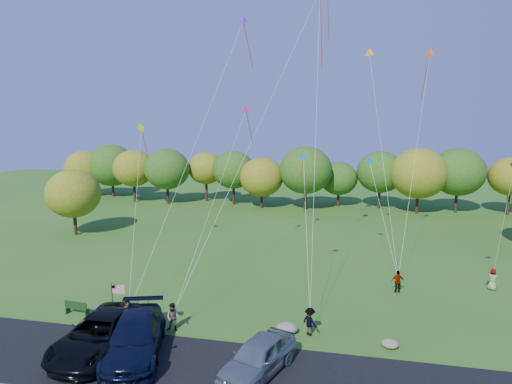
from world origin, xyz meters
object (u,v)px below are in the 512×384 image
Objects in this scene: flyer_a at (128,315)px; minivan_navy at (135,338)px; flyer_d at (398,282)px; flyer_e at (493,279)px; flyer_c at (310,322)px; trash_barrel at (100,314)px; minivan_silver at (258,357)px; park_bench at (76,308)px; flyer_b at (173,317)px; minivan_dark at (101,334)px.

minivan_navy is at bearing -85.17° from flyer_a.
flyer_d is 6.98m from flyer_e.
flyer_a is 18.45m from flyer_d.
flyer_c is (10.42, 1.65, -0.11)m from flyer_a.
minivan_navy reaches higher than trash_barrel.
flyer_d is at bearing 25.34° from trash_barrel.
flyer_c reaches higher than trash_barrel.
minivan_navy reaches higher than flyer_a.
minivan_navy is 4.22× the size of flyer_e.
minivan_silver is 13.26m from park_bench.
flyer_c reaches higher than park_bench.
flyer_b is at bearing -3.05° from trash_barrel.
flyer_b is 7.92m from flyer_c.
flyer_e is at bearing 25.89° from flyer_b.
minivan_dark reaches higher than flyer_b.
flyer_c is (7.83, 1.16, -0.02)m from flyer_b.
flyer_c is at bearing -20.28° from flyer_a.
trash_barrel is at bearing -179.81° from minivan_silver.
flyer_d is at bearing 27.88° from park_bench.
trash_barrel is (-2.29, 0.75, -0.48)m from flyer_a.
minivan_silver is (8.57, -0.35, -0.10)m from minivan_dark.
minivan_dark is 1.97m from minivan_navy.
flyer_a is 1.10× the size of flyer_b.
flyer_d reaches higher than flyer_e.
minivan_silver is 11.29m from trash_barrel.
flyer_c is (10.62, 4.24, -0.21)m from minivan_dark.
minivan_silver is 3.13× the size of flyer_c.
minivan_dark reaches higher than trash_barrel.
park_bench is at bearing 43.99° from flyer_e.
minivan_navy is 3.15m from flyer_a.
flyer_d is at bearing 39.60° from flyer_e.
flyer_a is at bearing 48.34° from flyer_c.
flyer_a is 2.10× the size of trash_barrel.
flyer_d reaches higher than park_bench.
flyer_a is at bearing -18.18° from trash_barrel.
flyer_a is at bearing 106.29° from minivan_navy.
flyer_d is at bearing 77.87° from minivan_silver.
park_bench is (-6.80, 0.73, -0.36)m from flyer_b.
flyer_d is (7.52, 12.31, -0.12)m from minivan_silver.
flyer_a is (-1.77, 2.61, -0.11)m from minivan_navy.
flyer_a is at bearing -171.75° from flyer_b.
minivan_navy is 7.66× the size of trash_barrel.
minivan_dark is 3.99m from trash_barrel.
minivan_silver reaches higher than trash_barrel.
minivan_silver is 2.76× the size of flyer_a.
trash_barrel is at bearing 121.09° from minivan_dark.
park_bench is (-4.21, 1.23, -0.44)m from flyer_a.
flyer_d is at bearing 35.67° from minivan_dark.
flyer_a is at bearing 84.67° from minivan_dark.
flyer_e is 27.03m from trash_barrel.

